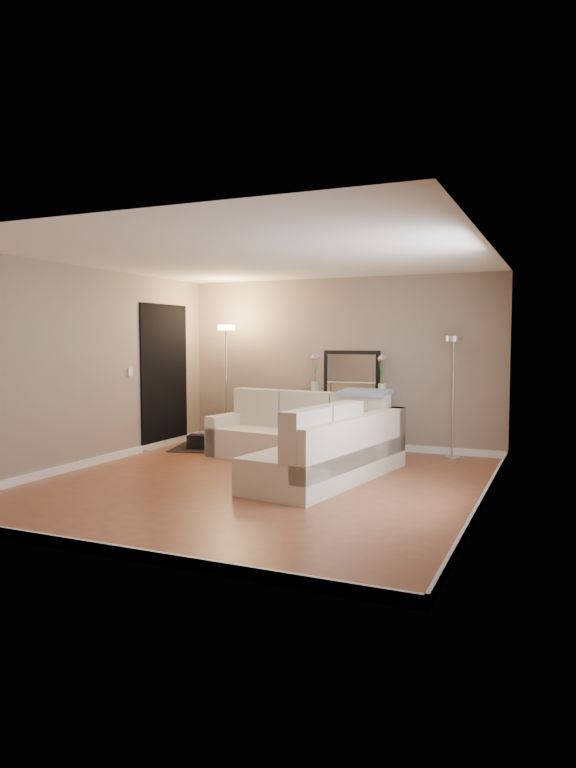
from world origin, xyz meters
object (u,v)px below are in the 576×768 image
at_px(sectional_sofa, 309,442).
at_px(floor_lamp_lit, 226,360).
at_px(console_table, 343,421).
at_px(floor_lamp_unlit, 454,372).

distance_m(sectional_sofa, floor_lamp_lit, 2.44).
height_order(console_table, floor_lamp_lit, floor_lamp_lit).
relative_size(sectional_sofa, console_table, 2.30).
xyz_separation_m(console_table, floor_lamp_lit, (-1.81, -0.35, 0.90)).
bearing_deg(floor_lamp_unlit, sectional_sofa, -138.08).
bearing_deg(console_table, sectional_sofa, -87.55).
bearing_deg(floor_lamp_unlit, floor_lamp_lit, -176.39).
xyz_separation_m(sectional_sofa, floor_lamp_unlit, (1.59, 1.42, 0.86)).
bearing_deg(floor_lamp_lit, floor_lamp_unlit, 3.61).
bearing_deg(sectional_sofa, floor_lamp_lit, 147.23).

